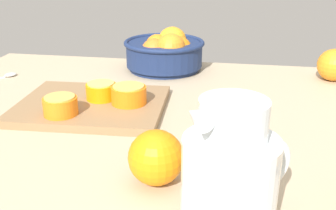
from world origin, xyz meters
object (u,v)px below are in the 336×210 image
at_px(fruit_bowl, 165,51).
at_px(cutting_board, 92,105).
at_px(orange_half_1, 129,94).
at_px(juice_pitcher, 229,186).
at_px(orange_half_0, 60,105).
at_px(orange_half_2, 101,91).
at_px(loose_orange_2, 334,65).
at_px(loose_orange_1, 156,157).

xyz_separation_m(fruit_bowl, cutting_board, (-0.10, -0.33, -0.04)).
bearing_deg(orange_half_1, cutting_board, -176.26).
height_order(juice_pitcher, orange_half_1, juice_pitcher).
bearing_deg(orange_half_0, orange_half_1, 34.64).
xyz_separation_m(cutting_board, orange_half_2, (0.02, 0.02, 0.03)).
bearing_deg(fruit_bowl, cutting_board, -107.71).
bearing_deg(juice_pitcher, orange_half_0, 140.43).
bearing_deg(orange_half_1, orange_half_0, -145.36).
relative_size(fruit_bowl, juice_pitcher, 1.25).
height_order(orange_half_0, loose_orange_2, loose_orange_2).
bearing_deg(loose_orange_1, fruit_bowl, 98.75).
bearing_deg(orange_half_0, fruit_bowl, 70.79).
relative_size(fruit_bowl, loose_orange_2, 2.71).
relative_size(cutting_board, orange_half_2, 4.72).
bearing_deg(orange_half_2, juice_pitcher, -52.77).
relative_size(orange_half_0, loose_orange_1, 0.82).
height_order(loose_orange_1, loose_orange_2, same).
xyz_separation_m(orange_half_1, orange_half_2, (-0.07, 0.02, -0.00)).
relative_size(orange_half_1, loose_orange_1, 0.91).
xyz_separation_m(fruit_bowl, loose_orange_2, (0.45, -0.03, -0.01)).
relative_size(juice_pitcher, orange_half_2, 2.76).
distance_m(juice_pitcher, loose_orange_1, 0.15).
relative_size(orange_half_0, orange_half_1, 0.90).
bearing_deg(loose_orange_1, loose_orange_2, 56.97).
bearing_deg(cutting_board, loose_orange_2, 28.10).
distance_m(cutting_board, orange_half_0, 0.09).
bearing_deg(cutting_board, juice_pitcher, -49.67).
xyz_separation_m(juice_pitcher, loose_orange_2, (0.25, 0.65, -0.02)).
bearing_deg(cutting_board, loose_orange_1, -53.19).
height_order(orange_half_2, loose_orange_2, loose_orange_2).
bearing_deg(fruit_bowl, orange_half_1, -93.89).
relative_size(juice_pitcher, loose_orange_2, 2.17).
relative_size(orange_half_2, loose_orange_1, 0.79).
bearing_deg(loose_orange_2, fruit_bowl, 176.31).
distance_m(orange_half_0, loose_orange_2, 0.70).
height_order(cutting_board, loose_orange_2, loose_orange_2).
xyz_separation_m(juice_pitcher, loose_orange_1, (-0.11, 0.10, -0.02)).
relative_size(fruit_bowl, orange_half_2, 3.45).
distance_m(fruit_bowl, cutting_board, 0.34).
height_order(orange_half_0, orange_half_1, orange_half_1).
distance_m(fruit_bowl, loose_orange_2, 0.45).
relative_size(juice_pitcher, cutting_board, 0.58).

